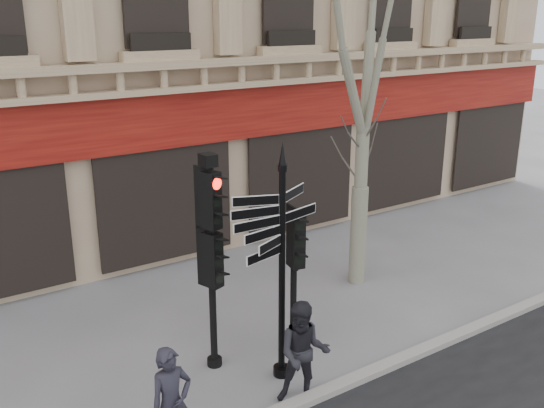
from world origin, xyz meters
The scene contains 8 objects.
ground centered at (0.00, 0.00, 0.00)m, with size 80.00×80.00×0.00m, color #5E5E63.
kerb centered at (0.00, -1.40, 0.06)m, with size 80.00×0.25×0.12m, color gray.
fingerpost centered at (-0.40, -0.52, 2.75)m, with size 1.79×1.79×4.09m.
traffic_signal_main centered at (-1.21, 0.39, 2.42)m, with size 0.49×0.42×3.83m.
traffic_signal_secondary centered at (0.30, 0.11, 1.86)m, with size 0.50×0.40×2.66m.
plane_tree centered at (3.21, 1.64, 6.16)m, with size 3.30×3.30×8.77m.
pedestrian_a centered at (-2.78, -1.30, 0.84)m, with size 0.61×0.40×1.68m, color #201F2A.
pedestrian_b centered at (-0.52, -1.30, 0.86)m, with size 0.84×0.65×1.72m, color black.
Camera 1 is at (-5.57, -7.94, 5.98)m, focal length 40.00 mm.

